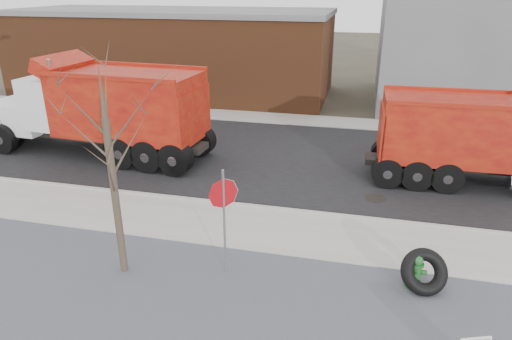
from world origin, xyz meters
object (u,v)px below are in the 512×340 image
(truck_tire, at_px, (424,272))
(dump_truck_red_b, at_px, (101,107))
(fire_hydrant, at_px, (416,273))
(dump_truck_red_a, at_px, (488,137))
(stop_sign, at_px, (224,204))

(truck_tire, relative_size, dump_truck_red_b, 0.14)
(fire_hydrant, relative_size, dump_truck_red_a, 0.10)
(dump_truck_red_a, bearing_deg, stop_sign, -136.19)
(dump_truck_red_b, bearing_deg, dump_truck_red_a, -174.40)
(fire_hydrant, distance_m, dump_truck_red_a, 7.56)
(stop_sign, relative_size, dump_truck_red_a, 0.32)
(fire_hydrant, distance_m, stop_sign, 4.85)
(truck_tire, bearing_deg, fire_hydrant, 162.78)
(fire_hydrant, height_order, truck_tire, truck_tire)
(fire_hydrant, distance_m, dump_truck_red_b, 13.77)
(dump_truck_red_b, bearing_deg, fire_hydrant, 155.64)
(truck_tire, distance_m, dump_truck_red_b, 13.93)
(stop_sign, bearing_deg, fire_hydrant, -13.33)
(fire_hydrant, xyz_separation_m, dump_truck_red_a, (2.77, 6.90, 1.40))
(fire_hydrant, xyz_separation_m, stop_sign, (-4.59, -0.44, 1.49))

